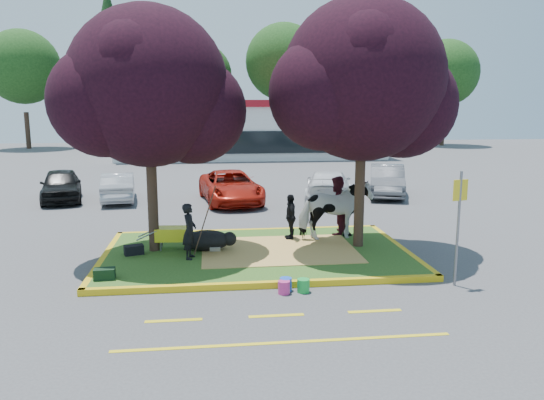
{
  "coord_description": "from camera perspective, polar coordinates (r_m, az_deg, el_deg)",
  "views": [
    {
      "loc": [
        -1.25,
        -13.99,
        4.12
      ],
      "look_at": [
        0.47,
        0.5,
        1.47
      ],
      "focal_mm": 35.0,
      "sensor_mm": 36.0,
      "label": 1
    }
  ],
  "objects": [
    {
      "name": "wheelbarrow",
      "position": [
        14.94,
        -10.63,
        -3.62
      ],
      "size": [
        1.62,
        0.61,
        0.61
      ],
      "rotation": [
        0.0,
        0.0,
        -0.08
      ],
      "color": "black",
      "rests_on": "median_island"
    },
    {
      "name": "curb_near",
      "position": [
        12.17,
        -0.5,
        -9.11
      ],
      "size": [
        8.3,
        0.16,
        0.15
      ],
      "primitive_type": "cube",
      "color": "gold",
      "rests_on": "ground"
    },
    {
      "name": "treeline",
      "position": [
        51.78,
        -4.15,
        14.28
      ],
      "size": [
        46.58,
        7.8,
        14.63
      ],
      "color": "black",
      "rests_on": "ground"
    },
    {
      "name": "straw_bedding",
      "position": [
        14.66,
        0.73,
        -5.39
      ],
      "size": [
        4.2,
        3.0,
        0.01
      ],
      "primitive_type": "cube",
      "color": "tan",
      "rests_on": "median_island"
    },
    {
      "name": "car_silver",
      "position": [
        23.63,
        -16.22,
        1.37
      ],
      "size": [
        1.76,
        3.87,
        1.23
      ],
      "primitive_type": "imported",
      "rotation": [
        0.0,
        0.0,
        3.27
      ],
      "color": "#9B9DA2",
      "rests_on": "ground"
    },
    {
      "name": "bucket_green",
      "position": [
        11.91,
        3.39,
        -9.18
      ],
      "size": [
        0.31,
        0.31,
        0.3
      ],
      "primitive_type": "cylinder",
      "rotation": [
        0.0,
        0.0,
        -0.12
      ],
      "color": "green",
      "rests_on": "ground"
    },
    {
      "name": "bucket_blue",
      "position": [
        11.99,
        1.49,
        -9.06
      ],
      "size": [
        0.32,
        0.32,
        0.29
      ],
      "primitive_type": "cylinder",
      "rotation": [
        0.0,
        0.0,
        0.2
      ],
      "color": "blue",
      "rests_on": "ground"
    },
    {
      "name": "car_grey",
      "position": [
        24.56,
        12.27,
        2.06
      ],
      "size": [
        2.67,
        4.47,
        1.39
      ],
      "primitive_type": "imported",
      "rotation": [
        0.0,
        0.0,
        -0.3
      ],
      "color": "#525459",
      "rests_on": "ground"
    },
    {
      "name": "gear_bag_dark",
      "position": [
        14.67,
        -14.64,
        -5.22
      ],
      "size": [
        0.56,
        0.41,
        0.25
      ],
      "primitive_type": "cube",
      "rotation": [
        0.0,
        0.0,
        0.31
      ],
      "color": "black",
      "rests_on": "median_island"
    },
    {
      "name": "tree_purple_left",
      "position": [
        14.45,
        -13.09,
        11.0
      ],
      "size": [
        5.06,
        4.2,
        6.51
      ],
      "color": "black",
      "rests_on": "median_island"
    },
    {
      "name": "car_red",
      "position": [
        22.42,
        -4.47,
        1.42
      ],
      "size": [
        2.84,
        5.07,
        1.34
      ],
      "primitive_type": "imported",
      "rotation": [
        0.0,
        0.0,
        0.13
      ],
      "color": "#AB1B0E",
      "rests_on": "ground"
    },
    {
      "name": "fire_lane_stripe_b",
      "position": [
        10.69,
        0.48,
        -12.34
      ],
      "size": [
        1.1,
        0.12,
        0.01
      ],
      "primitive_type": "cube",
      "color": "yellow",
      "rests_on": "ground"
    },
    {
      "name": "sign_post",
      "position": [
        12.63,
        19.45,
        -1.58
      ],
      "size": [
        0.37,
        0.11,
        2.65
      ],
      "rotation": [
        0.0,
        0.0,
        0.22
      ],
      "color": "slate",
      "rests_on": "ground"
    },
    {
      "name": "fire_lane_stripe_c",
      "position": [
        11.11,
        10.98,
        -11.65
      ],
      "size": [
        1.1,
        0.12,
        0.01
      ],
      "primitive_type": "cube",
      "color": "yellow",
      "rests_on": "ground"
    },
    {
      "name": "tree_purple_right",
      "position": [
        14.78,
        9.83,
        11.87
      ],
      "size": [
        5.3,
        4.4,
        6.82
      ],
      "color": "black",
      "rests_on": "median_island"
    },
    {
      "name": "car_white",
      "position": [
        22.72,
        6.08,
        1.52
      ],
      "size": [
        2.9,
        4.94,
        1.34
      ],
      "primitive_type": "imported",
      "rotation": [
        0.0,
        0.0,
        2.91
      ],
      "color": "white",
      "rests_on": "ground"
    },
    {
      "name": "curb_left",
      "position": [
        14.84,
        -17.6,
        -6.01
      ],
      "size": [
        0.16,
        5.3,
        0.15
      ],
      "primitive_type": "cube",
      "color": "gold",
      "rests_on": "ground"
    },
    {
      "name": "gear_bag_green",
      "position": [
        12.87,
        -17.58,
        -7.57
      ],
      "size": [
        0.49,
        0.33,
        0.25
      ],
      "primitive_type": "cube",
      "rotation": [
        0.0,
        0.0,
        0.08
      ],
      "color": "black",
      "rests_on": "median_island"
    },
    {
      "name": "handler",
      "position": [
        13.87,
        -8.87,
        -3.33
      ],
      "size": [
        0.43,
        0.58,
        1.46
      ],
      "primitive_type": "imported",
      "rotation": [
        0.0,
        0.0,
        1.4
      ],
      "color": "black",
      "rests_on": "median_island"
    },
    {
      "name": "fire_lane_stripe_a",
      "position": [
        10.65,
        -10.53,
        -12.62
      ],
      "size": [
        1.1,
        0.12,
        0.01
      ],
      "primitive_type": "cube",
      "color": "yellow",
      "rests_on": "ground"
    },
    {
      "name": "calf",
      "position": [
        14.68,
        -7.07,
        -4.33
      ],
      "size": [
        1.31,
        0.75,
        0.56
      ],
      "primitive_type": "ellipsoid",
      "rotation": [
        0.0,
        0.0,
        -0.01
      ],
      "color": "black",
      "rests_on": "median_island"
    },
    {
      "name": "fire_lane_long",
      "position": [
        9.61,
        1.41,
        -15.07
      ],
      "size": [
        6.0,
        0.1,
        0.01
      ],
      "primitive_type": "cube",
      "color": "yellow",
      "rests_on": "ground"
    },
    {
      "name": "curb_far",
      "position": [
        17.1,
        -2.4,
        -3.38
      ],
      "size": [
        8.3,
        0.16,
        0.15
      ],
      "primitive_type": "cube",
      "color": "gold",
      "rests_on": "ground"
    },
    {
      "name": "visitor_a",
      "position": [
        16.34,
        6.96,
        -0.6
      ],
      "size": [
        1.02,
        1.1,
        1.8
      ],
      "primitive_type": "imported",
      "rotation": [
        0.0,
        0.0,
        -2.08
      ],
      "color": "#41121D",
      "rests_on": "median_island"
    },
    {
      "name": "curb_right",
      "position": [
        15.51,
        13.64,
        -5.11
      ],
      "size": [
        0.16,
        5.3,
        0.15
      ],
      "primitive_type": "cube",
      "color": "gold",
      "rests_on": "ground"
    },
    {
      "name": "ground",
      "position": [
        14.64,
        -1.61,
        -6.04
      ],
      "size": [
        90.0,
        90.0,
        0.0
      ],
      "primitive_type": "plane",
      "color": "#424244",
      "rests_on": "ground"
    },
    {
      "name": "retail_building",
      "position": [
        42.14,
        -2.37,
        7.76
      ],
      "size": [
        20.4,
        8.4,
        4.4
      ],
      "color": "silver",
      "rests_on": "ground"
    },
    {
      "name": "cow",
      "position": [
        15.72,
        6.74,
        -1.09
      ],
      "size": [
        2.23,
        1.32,
        1.76
      ],
      "primitive_type": "imported",
      "rotation": [
        0.0,
        0.0,
        1.76
      ],
      "color": "silver",
      "rests_on": "median_island"
    },
    {
      "name": "car_black",
      "position": [
        24.48,
        -21.73,
        1.5
      ],
      "size": [
        2.46,
        4.27,
        1.37
      ],
      "primitive_type": "imported",
      "rotation": [
        0.0,
        0.0,
        0.22
      ],
      "color": "black",
      "rests_on": "ground"
    },
    {
      "name": "bucket_pink",
      "position": [
        11.81,
        1.3,
        -9.37
      ],
      "size": [
        0.28,
        0.28,
        0.29
      ],
      "primitive_type": "cylinder",
      "rotation": [
        0.0,
        0.0,
        0.03
      ],
      "color": "#CE2D7E",
      "rests_on": "ground"
    },
    {
      "name": "visitor_b",
      "position": [
        15.72,
        2.0,
        -1.8
      ],
      "size": [
        0.36,
        0.8,
        1.35
      ],
      "primitive_type": "imported",
      "rotation": [
        0.0,
        0.0,
        -1.54
      ],
      "color": "black",
      "rests_on": "median_island"
    },
    {
      "name": "median_island",
      "position": [
        14.62,
        -1.61,
        -5.76
      ],
      "size": [
        8.0,
        5.0,
        0.15
      ],
      "primitive_type": "cube",
      "color": "#2D541A",
      "rests_on": "ground"
    }
  ]
}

